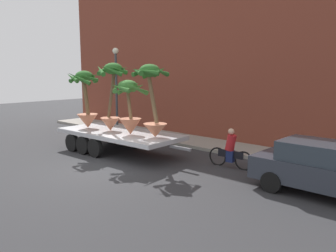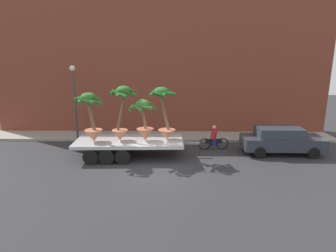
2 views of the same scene
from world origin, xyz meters
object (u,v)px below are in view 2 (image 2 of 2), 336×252
object	(u,v)px
parked_car	(281,140)
street_lamp	(74,93)
potted_palm_rear	(164,112)
potted_palm_extra	(122,110)
potted_palm_front	(91,117)
flatbed_trailer	(125,143)
cyclist	(214,139)
potted_palm_middle	(144,120)

from	to	relation	value
parked_car	street_lamp	xyz separation A→B (m)	(-12.74, 2.50, 2.40)
potted_palm_rear	potted_palm_extra	size ratio (longest dim) A/B	0.97
potted_palm_front	potted_palm_rear	bearing A→B (deg)	7.42
potted_palm_extra	parked_car	size ratio (longest dim) A/B	0.67
street_lamp	parked_car	bearing A→B (deg)	-11.11
potted_palm_front	street_lamp	bearing A→B (deg)	120.31
parked_car	street_lamp	size ratio (longest dim) A/B	0.94
flatbed_trailer	parked_car	bearing A→B (deg)	4.41
cyclist	potted_palm_rear	bearing A→B (deg)	-158.04
potted_palm_middle	potted_palm_front	world-z (taller)	potted_palm_front
flatbed_trailer	street_lamp	xyz separation A→B (m)	(-3.79, 3.19, 2.46)
cyclist	street_lamp	world-z (taller)	street_lamp
parked_car	potted_palm_extra	bearing A→B (deg)	-175.09
flatbed_trailer	parked_car	world-z (taller)	parked_car
potted_palm_rear	cyclist	xyz separation A→B (m)	(2.98, 1.20, -1.87)
potted_palm_extra	potted_palm_middle	bearing A→B (deg)	-0.96
street_lamp	cyclist	bearing A→B (deg)	-11.45
street_lamp	potted_palm_extra	bearing A→B (deg)	-41.57
potted_palm_middle	potted_palm_front	size ratio (longest dim) A/B	0.86
flatbed_trailer	cyclist	size ratio (longest dim) A/B	3.81
potted_palm_rear	cyclist	size ratio (longest dim) A/B	1.60
potted_palm_extra	cyclist	world-z (taller)	potted_palm_extra
potted_palm_rear	potted_palm_middle	distance (m)	1.19
cyclist	flatbed_trailer	bearing A→B (deg)	-165.08
cyclist	street_lamp	distance (m)	9.49
potted_palm_rear	potted_palm_front	world-z (taller)	potted_palm_rear
flatbed_trailer	parked_car	distance (m)	8.98
parked_car	potted_palm_rear	bearing A→B (deg)	-175.64
flatbed_trailer	cyclist	distance (m)	5.35
potted_palm_rear	potted_palm_middle	bearing A→B (deg)	-165.49
cyclist	parked_car	bearing A→B (deg)	-10.30
potted_palm_middle	cyclist	world-z (taller)	potted_palm_middle
potted_palm_middle	potted_palm_front	xyz separation A→B (m)	(-2.82, -0.23, 0.23)
potted_palm_rear	cyclist	world-z (taller)	potted_palm_rear
potted_palm_extra	street_lamp	bearing A→B (deg)	138.43
potted_palm_middle	street_lamp	distance (m)	5.99
flatbed_trailer	potted_palm_extra	distance (m)	1.90
flatbed_trailer	potted_palm_front	size ratio (longest dim) A/B	2.61
potted_palm_rear	potted_palm_front	bearing A→B (deg)	-172.58
potted_palm_front	potted_palm_middle	bearing A→B (deg)	4.61
potted_palm_extra	cyclist	bearing A→B (deg)	15.56
street_lamp	flatbed_trailer	bearing A→B (deg)	-40.13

